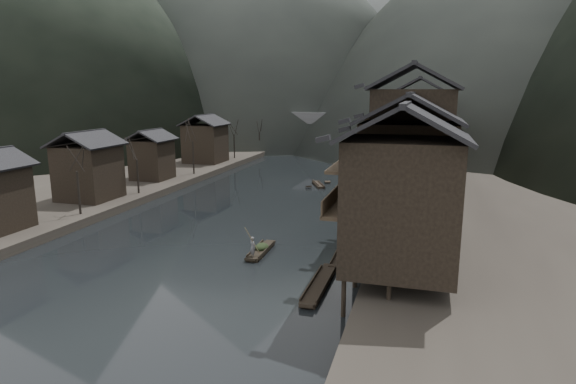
% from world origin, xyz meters
% --- Properties ---
extents(water, '(300.00, 300.00, 0.00)m').
position_xyz_m(water, '(0.00, 0.00, 0.00)').
color(water, black).
rests_on(water, ground).
extents(right_bank, '(40.00, 200.00, 1.80)m').
position_xyz_m(right_bank, '(35.00, 40.00, 0.90)').
color(right_bank, '#2D2823').
rests_on(right_bank, ground).
extents(left_bank, '(40.00, 200.00, 1.20)m').
position_xyz_m(left_bank, '(-35.00, 40.00, 0.60)').
color(left_bank, '#2D2823').
rests_on(left_bank, ground).
extents(stilt_houses, '(9.00, 67.60, 16.45)m').
position_xyz_m(stilt_houses, '(17.28, 19.05, 8.98)').
color(stilt_houses, black).
rests_on(stilt_houses, ground).
extents(left_houses, '(8.10, 53.20, 8.73)m').
position_xyz_m(left_houses, '(-20.50, 20.12, 5.66)').
color(left_houses, black).
rests_on(left_houses, left_bank).
extents(bare_trees, '(3.70, 75.42, 7.40)m').
position_xyz_m(bare_trees, '(-17.00, 21.33, 6.28)').
color(bare_trees, black).
rests_on(bare_trees, left_bank).
extents(moored_sampans, '(2.57, 73.32, 0.47)m').
position_xyz_m(moored_sampans, '(12.11, 26.96, 0.20)').
color(moored_sampans, black).
rests_on(moored_sampans, water).
extents(midriver_boats, '(8.06, 30.68, 0.44)m').
position_xyz_m(midriver_boats, '(4.68, 44.86, 0.20)').
color(midriver_boats, black).
rests_on(midriver_boats, water).
extents(stone_bridge, '(40.00, 6.00, 9.00)m').
position_xyz_m(stone_bridge, '(-0.00, 72.00, 5.11)').
color(stone_bridge, '#4C4C4F').
rests_on(stone_bridge, ground).
extents(hero_sampan, '(1.24, 5.37, 0.44)m').
position_xyz_m(hero_sampan, '(5.19, -0.44, 0.20)').
color(hero_sampan, black).
rests_on(hero_sampan, water).
extents(cargo_heap, '(1.18, 1.54, 0.71)m').
position_xyz_m(cargo_heap, '(5.20, -0.19, 0.79)').
color(cargo_heap, black).
rests_on(cargo_heap, hero_sampan).
extents(boatman, '(0.79, 0.77, 1.82)m').
position_xyz_m(boatman, '(5.15, -2.31, 1.35)').
color(boatman, slate).
rests_on(boatman, hero_sampan).
extents(bamboo_pole, '(1.24, 1.53, 3.43)m').
position_xyz_m(bamboo_pole, '(5.35, -2.31, 3.98)').
color(bamboo_pole, '#8C7A51').
rests_on(bamboo_pole, boatman).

